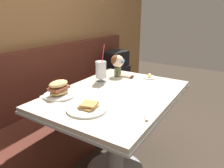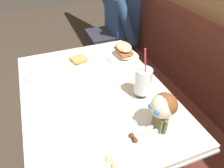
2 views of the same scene
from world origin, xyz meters
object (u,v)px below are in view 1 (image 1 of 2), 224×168
(sandwich_plate, at_px, (59,90))
(butter_saucer, at_px, (150,77))
(toast_plate, at_px, (87,108))
(backpack, at_px, (116,65))
(seated_doll, at_px, (118,62))
(milkshake_glass, at_px, (101,71))
(butter_knife, at_px, (145,114))

(sandwich_plate, height_order, butter_saucer, sandwich_plate)
(toast_plate, relative_size, backpack, 0.62)
(seated_doll, bearing_deg, milkshake_glass, 173.08)
(backpack, bearing_deg, butter_knife, -142.75)
(sandwich_plate, bearing_deg, butter_knife, -84.69)
(butter_knife, bearing_deg, toast_plate, 110.45)
(sandwich_plate, relative_size, seated_doll, 1.04)
(sandwich_plate, distance_m, seated_doll, 0.66)
(sandwich_plate, distance_m, butter_knife, 0.63)
(sandwich_plate, bearing_deg, butter_saucer, -26.53)
(toast_plate, bearing_deg, butter_knife, -69.55)
(seated_doll, bearing_deg, butter_knife, -137.69)
(toast_plate, height_order, butter_knife, toast_plate)
(butter_saucer, distance_m, butter_knife, 0.73)
(seated_doll, bearing_deg, butter_saucer, -69.43)
(sandwich_plate, bearing_deg, toast_plate, -101.91)
(sandwich_plate, bearing_deg, seated_doll, -8.76)
(butter_saucer, bearing_deg, milkshake_glass, 137.81)
(toast_plate, height_order, backpack, backpack)
(milkshake_glass, height_order, butter_knife, milkshake_glass)
(butter_knife, bearing_deg, sandwich_plate, 95.31)
(sandwich_plate, xyz_separation_m, seated_doll, (0.64, -0.10, 0.08))
(toast_plate, height_order, milkshake_glass, milkshake_glass)
(milkshake_glass, xyz_separation_m, seated_doll, (0.23, -0.03, 0.03))
(milkshake_glass, distance_m, butter_knife, 0.67)
(butter_knife, distance_m, seated_doll, 0.80)
(butter_saucer, distance_m, seated_doll, 0.31)
(backpack, bearing_deg, toast_plate, -155.84)
(toast_plate, xyz_separation_m, butter_saucer, (0.81, -0.07, -0.00))
(toast_plate, distance_m, butter_saucer, 0.81)
(toast_plate, distance_m, backpack, 1.48)
(milkshake_glass, distance_m, backpack, 0.97)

